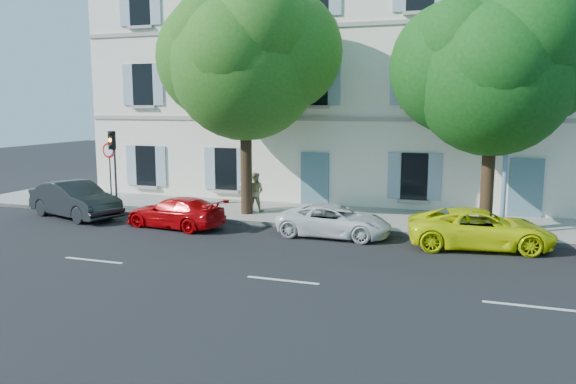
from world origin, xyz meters
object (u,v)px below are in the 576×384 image
(car_red_coupe, at_px, (175,212))
(street_lamp, at_px, (510,96))
(car_yellow_supercar, at_px, (480,229))
(tree_left, at_px, (245,65))
(car_white_coupe, at_px, (334,221))
(tree_right, at_px, (493,76))
(car_dark_sedan, at_px, (75,200))
(pedestrian_a, at_px, (247,191))
(pedestrian_b, at_px, (255,192))
(traffic_light, at_px, (113,153))
(road_sign, at_px, (109,161))

(car_red_coupe, relative_size, street_lamp, 0.48)
(car_yellow_supercar, height_order, tree_left, tree_left)
(car_red_coupe, distance_m, car_white_coupe, 6.09)
(car_red_coupe, height_order, tree_right, tree_right)
(car_dark_sedan, height_order, car_red_coupe, car_dark_sedan)
(car_dark_sedan, relative_size, car_red_coupe, 1.14)
(car_dark_sedan, relative_size, pedestrian_a, 2.76)
(car_red_coupe, bearing_deg, tree_right, 109.67)
(car_dark_sedan, xyz_separation_m, pedestrian_a, (6.37, 3.04, 0.22))
(car_red_coupe, xyz_separation_m, car_white_coupe, (6.07, 0.49, -0.02))
(tree_left, bearing_deg, car_white_coupe, -27.57)
(tree_left, distance_m, pedestrian_a, 5.25)
(car_white_coupe, height_order, tree_left, tree_left)
(street_lamp, bearing_deg, pedestrian_b, 171.04)
(car_yellow_supercar, height_order, pedestrian_b, pedestrian_b)
(car_white_coupe, bearing_deg, car_dark_sedan, 91.10)
(street_lamp, distance_m, pedestrian_b, 10.62)
(tree_right, distance_m, traffic_light, 15.44)
(pedestrian_a, bearing_deg, street_lamp, 137.59)
(car_white_coupe, distance_m, road_sign, 10.67)
(tree_right, xyz_separation_m, road_sign, (-15.48, -0.23, -3.38))
(car_dark_sedan, xyz_separation_m, tree_left, (6.66, 2.38, 5.42))
(car_dark_sedan, distance_m, tree_left, 8.91)
(car_red_coupe, relative_size, road_sign, 1.40)
(tree_left, relative_size, street_lamp, 1.12)
(car_red_coupe, bearing_deg, car_dark_sedan, -86.01)
(car_dark_sedan, height_order, tree_right, tree_right)
(tree_right, height_order, street_lamp, tree_right)
(street_lamp, bearing_deg, car_yellow_supercar, -117.65)
(car_yellow_supercar, xyz_separation_m, tree_left, (-9.18, 2.28, 5.53))
(traffic_light, bearing_deg, street_lamp, -0.29)
(car_red_coupe, xyz_separation_m, car_yellow_supercar, (10.95, 0.45, 0.06))
(car_yellow_supercar, distance_m, traffic_light, 15.17)
(car_white_coupe, distance_m, traffic_light, 10.39)
(tree_right, relative_size, traffic_light, 2.52)
(car_white_coupe, relative_size, pedestrian_a, 2.44)
(car_red_coupe, xyz_separation_m, traffic_light, (-4.03, 1.86, 2.00))
(car_white_coupe, height_order, pedestrian_a, pedestrian_a)
(car_red_coupe, height_order, street_lamp, street_lamp)
(road_sign, bearing_deg, car_yellow_supercar, -5.94)
(car_red_coupe, distance_m, road_sign, 5.08)
(street_lamp, height_order, pedestrian_b, street_lamp)
(car_dark_sedan, distance_m, street_lamp, 17.11)
(car_yellow_supercar, relative_size, street_lamp, 0.55)
(car_white_coupe, height_order, street_lamp, street_lamp)
(car_white_coupe, relative_size, car_yellow_supercar, 0.87)
(pedestrian_b, bearing_deg, car_yellow_supercar, 160.72)
(tree_left, xyz_separation_m, tree_right, (9.34, -0.46, -0.59))
(car_yellow_supercar, bearing_deg, pedestrian_b, 63.40)
(car_red_coupe, distance_m, street_lamp, 12.56)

